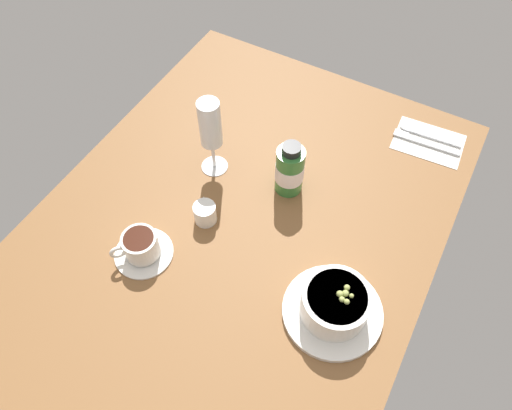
{
  "coord_description": "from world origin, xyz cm",
  "views": [
    {
      "loc": [
        -48.83,
        -31.2,
        89.19
      ],
      "look_at": [
        2.03,
        -3.06,
        5.09
      ],
      "focal_mm": 33.6,
      "sensor_mm": 36.0,
      "label": 1
    }
  ],
  "objects_px": {
    "porridge_bowl": "(335,305)",
    "wine_glass": "(210,127)",
    "cutlery_setting": "(427,141)",
    "creamer_jug": "(205,213)",
    "coffee_cup": "(141,247)",
    "sauce_bottle_green": "(290,170)"
  },
  "relations": [
    {
      "from": "porridge_bowl",
      "to": "wine_glass",
      "type": "xyz_separation_m",
      "value": [
        0.2,
        0.4,
        0.1
      ]
    },
    {
      "from": "cutlery_setting",
      "to": "creamer_jug",
      "type": "bearing_deg",
      "value": 142.23
    },
    {
      "from": "wine_glass",
      "to": "creamer_jug",
      "type": "bearing_deg",
      "value": -155.64
    },
    {
      "from": "porridge_bowl",
      "to": "wine_glass",
      "type": "height_order",
      "value": "wine_glass"
    },
    {
      "from": "creamer_jug",
      "to": "wine_glass",
      "type": "bearing_deg",
      "value": 24.36
    },
    {
      "from": "coffee_cup",
      "to": "sauce_bottle_green",
      "type": "relative_size",
      "value": 0.88
    },
    {
      "from": "porridge_bowl",
      "to": "wine_glass",
      "type": "bearing_deg",
      "value": 62.83
    },
    {
      "from": "cutlery_setting",
      "to": "wine_glass",
      "type": "height_order",
      "value": "wine_glass"
    },
    {
      "from": "wine_glass",
      "to": "sauce_bottle_green",
      "type": "distance_m",
      "value": 0.2
    },
    {
      "from": "cutlery_setting",
      "to": "coffee_cup",
      "type": "xyz_separation_m",
      "value": [
        -0.6,
        0.43,
        0.03
      ]
    },
    {
      "from": "cutlery_setting",
      "to": "coffee_cup",
      "type": "bearing_deg",
      "value": 144.64
    },
    {
      "from": "porridge_bowl",
      "to": "coffee_cup",
      "type": "distance_m",
      "value": 0.41
    },
    {
      "from": "porridge_bowl",
      "to": "sauce_bottle_green",
      "type": "bearing_deg",
      "value": 42.52
    },
    {
      "from": "creamer_jug",
      "to": "sauce_bottle_green",
      "type": "bearing_deg",
      "value": -35.61
    },
    {
      "from": "porridge_bowl",
      "to": "creamer_jug",
      "type": "bearing_deg",
      "value": 78.84
    },
    {
      "from": "coffee_cup",
      "to": "wine_glass",
      "type": "distance_m",
      "value": 0.3
    },
    {
      "from": "creamer_jug",
      "to": "wine_glass",
      "type": "xyz_separation_m",
      "value": [
        0.14,
        0.06,
        0.11
      ]
    },
    {
      "from": "wine_glass",
      "to": "coffee_cup",
      "type": "bearing_deg",
      "value": 178.8
    },
    {
      "from": "sauce_bottle_green",
      "to": "wine_glass",
      "type": "bearing_deg",
      "value": 99.36
    },
    {
      "from": "creamer_jug",
      "to": "wine_glass",
      "type": "relative_size",
      "value": 0.28
    },
    {
      "from": "porridge_bowl",
      "to": "creamer_jug",
      "type": "distance_m",
      "value": 0.34
    },
    {
      "from": "porridge_bowl",
      "to": "sauce_bottle_green",
      "type": "height_order",
      "value": "sauce_bottle_green"
    }
  ]
}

